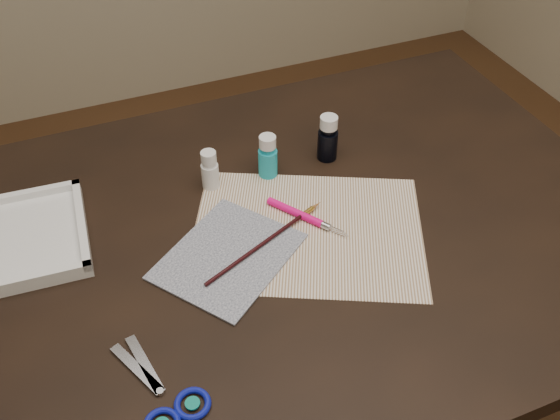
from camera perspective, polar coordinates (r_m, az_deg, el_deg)
name	(u,v)px	position (r m, az deg, el deg)	size (l,w,h in m)	color
table	(280,354)	(1.39, 0.00, -13.06)	(1.30, 0.90, 0.75)	black
paper	(308,231)	(1.10, 2.56, -1.94)	(0.40, 0.31, 0.00)	white
canvas	(228,256)	(1.05, -4.77, -4.22)	(0.23, 0.18, 0.00)	#121833
paint_bottle_white	(210,170)	(1.17, -6.44, 3.68)	(0.03, 0.03, 0.08)	white
paint_bottle_cyan	(268,156)	(1.19, -1.13, 4.95)	(0.04, 0.04, 0.09)	#1AABBF
paint_bottle_navy	(328,138)	(1.23, 4.40, 6.60)	(0.04, 0.04, 0.10)	black
paintbrush	(267,241)	(1.07, -1.19, -2.81)	(0.28, 0.01, 0.01)	black
craft_knife	(308,218)	(1.11, 2.57, -0.73)	(0.17, 0.01, 0.01)	#FF0B7F
scissors	(149,386)	(0.92, -11.90, -15.46)	(0.20, 0.10, 0.01)	silver
palette_tray	(18,239)	(1.15, -22.84, -2.45)	(0.23, 0.23, 0.03)	white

